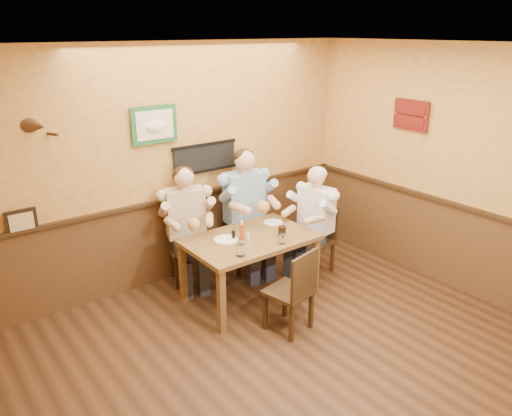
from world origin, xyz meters
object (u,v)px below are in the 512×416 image
at_px(chair_back_left, 187,247).
at_px(dining_table, 250,245).
at_px(chair_right_end, 315,240).
at_px(diner_tan_shirt, 186,232).
at_px(chair_near_side, 289,289).
at_px(salt_shaker, 248,237).
at_px(water_glass_mid, 282,239).
at_px(cola_tumbler, 282,231).
at_px(hot_sauce_bottle, 242,231).
at_px(diner_white_elder, 316,226).
at_px(diner_blue_polo, 244,217).
at_px(water_glass_left, 241,250).
at_px(pepper_shaker, 233,235).
at_px(chair_back_right, 245,232).

bearing_deg(chair_back_left, dining_table, -47.50).
height_order(chair_right_end, diner_tan_shirt, diner_tan_shirt).
height_order(chair_right_end, chair_near_side, chair_near_side).
bearing_deg(salt_shaker, water_glass_mid, -46.99).
relative_size(cola_tumbler, hot_sauce_bottle, 0.59).
bearing_deg(chair_back_left, diner_white_elder, -10.15).
height_order(diner_blue_polo, cola_tumbler, diner_blue_polo).
height_order(water_glass_left, water_glass_mid, water_glass_left).
bearing_deg(water_glass_left, diner_tan_shirt, 90.54).
height_order(chair_right_end, hot_sauce_bottle, hot_sauce_bottle).
xyz_separation_m(chair_back_left, pepper_shaker, (0.19, -0.71, 0.34)).
bearing_deg(pepper_shaker, dining_table, -21.93).
xyz_separation_m(chair_near_side, cola_tumbler, (0.37, 0.55, 0.36)).
xyz_separation_m(chair_right_end, cola_tumbler, (-0.73, -0.22, 0.37)).
relative_size(chair_back_left, pepper_shaker, 9.15).
distance_m(water_glass_left, hot_sauce_bottle, 0.42).
bearing_deg(hot_sauce_bottle, pepper_shaker, 141.37).
bearing_deg(water_glass_left, pepper_shaker, 65.12).
height_order(diner_blue_polo, water_glass_left, diner_blue_polo).
bearing_deg(dining_table, salt_shaker, -134.62).
distance_m(water_glass_left, water_glass_mid, 0.54).
xyz_separation_m(dining_table, diner_tan_shirt, (-0.36, 0.78, -0.01)).
bearing_deg(chair_back_left, water_glass_left, -71.88).
height_order(dining_table, pepper_shaker, pepper_shaker).
relative_size(diner_tan_shirt, water_glass_mid, 12.18).
bearing_deg(salt_shaker, chair_back_right, 57.12).
height_order(chair_near_side, diner_blue_polo, diner_blue_polo).
distance_m(chair_right_end, diner_tan_shirt, 1.60).
bearing_deg(chair_right_end, pepper_shaker, -100.60).
bearing_deg(cola_tumbler, chair_near_side, -123.47).
bearing_deg(dining_table, chair_back_right, 58.59).
distance_m(chair_back_right, pepper_shaker, 0.87).
relative_size(chair_near_side, diner_white_elder, 0.72).
relative_size(chair_right_end, diner_blue_polo, 0.61).
height_order(water_glass_mid, salt_shaker, water_glass_mid).
bearing_deg(chair_right_end, chair_back_right, -142.76).
height_order(dining_table, cola_tumbler, cola_tumbler).
xyz_separation_m(chair_right_end, water_glass_mid, (-0.86, -0.38, 0.37)).
bearing_deg(water_glass_mid, diner_blue_polo, 77.88).
height_order(diner_white_elder, pepper_shaker, diner_white_elder).
bearing_deg(hot_sauce_bottle, chair_near_side, -86.72).
xyz_separation_m(water_glass_left, pepper_shaker, (0.18, 0.39, -0.01)).
xyz_separation_m(diner_blue_polo, hot_sauce_bottle, (-0.50, -0.64, 0.14)).
height_order(diner_tan_shirt, water_glass_left, diner_tan_shirt).
height_order(chair_back_left, diner_blue_polo, diner_blue_polo).
xyz_separation_m(chair_back_left, chair_back_right, (0.76, -0.13, 0.04)).
bearing_deg(diner_white_elder, hot_sauce_bottle, -97.82).
xyz_separation_m(diner_tan_shirt, salt_shaker, (0.29, -0.85, 0.14)).
distance_m(dining_table, chair_near_side, 0.77).
relative_size(hot_sauce_bottle, pepper_shaker, 1.96).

